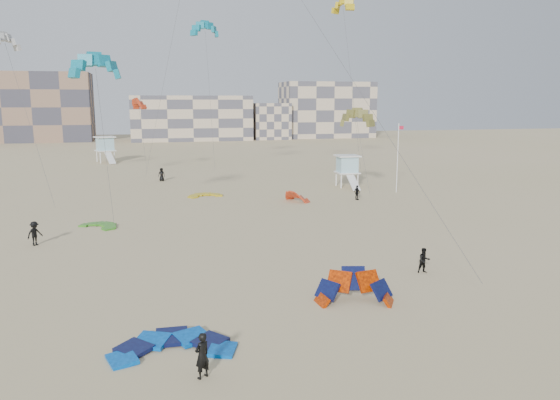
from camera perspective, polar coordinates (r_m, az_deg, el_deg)
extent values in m
plane|color=tan|center=(25.73, -7.66, -14.24)|extent=(320.00, 320.00, 0.00)
imported|color=black|center=(22.19, -8.14, -15.79)|extent=(0.81, 0.75, 1.86)
imported|color=black|center=(35.56, 14.82, -6.13)|extent=(0.83, 0.67, 1.59)
imported|color=black|center=(44.64, -24.26, -3.21)|extent=(1.34, 1.29, 1.83)
imported|color=black|center=(59.99, 8.06, 0.77)|extent=(0.68, 1.02, 1.61)
imported|color=black|center=(75.09, -12.27, 2.62)|extent=(0.98, 0.76, 1.79)
imported|color=black|center=(84.78, 7.73, 3.61)|extent=(0.82, 1.69, 1.75)
cylinder|color=#3F3F3F|center=(46.06, -17.84, 5.42)|extent=(0.99, 3.25, 12.22)
cylinder|color=#3F3F3F|center=(41.90, 6.05, 14.66)|extent=(6.32, 29.64, 25.74)
cylinder|color=#3F3F3F|center=(58.17, -24.75, 7.45)|extent=(4.97, 8.81, 15.38)
cylinder|color=#3F3F3F|center=(67.16, -12.23, 10.98)|extent=(4.70, 8.95, 21.40)
cylinder|color=#3F3F3F|center=(58.94, 8.67, 4.54)|extent=(0.26, 3.68, 7.67)
cylinder|color=#3F3F3F|center=(77.53, 7.56, 11.26)|extent=(3.66, 1.21, 22.08)
cylinder|color=#3F3F3F|center=(79.31, -7.32, 10.33)|extent=(0.48, 4.39, 19.54)
cylinder|color=#3F3F3F|center=(79.77, -14.14, 6.35)|extent=(0.77, 1.57, 9.12)
cube|color=white|center=(68.97, 7.02, 2.88)|extent=(2.84, 2.84, 0.14)
cube|color=#9AC6D2|center=(68.84, 7.04, 3.74)|extent=(2.33, 2.33, 1.94)
cube|color=white|center=(68.73, 7.06, 4.61)|extent=(2.94, 2.94, 0.16)
cube|color=white|center=(66.68, 7.80, 1.79)|extent=(1.10, 2.79, 1.61)
cube|color=white|center=(100.89, -17.78, 4.95)|extent=(3.89, 3.89, 0.15)
cube|color=#9AC6D2|center=(100.79, -17.82, 5.61)|extent=(3.19, 3.19, 2.20)
cube|color=white|center=(100.71, -17.86, 6.29)|extent=(4.02, 4.02, 0.18)
cube|color=white|center=(98.03, -17.86, 4.17)|extent=(2.02, 3.31, 1.82)
cylinder|color=white|center=(65.31, 12.18, 4.29)|extent=(0.10, 0.10, 8.10)
cube|color=red|center=(65.18, 12.54, 7.39)|extent=(0.61, 0.02, 0.40)
cube|color=#876851|center=(159.73, -24.09, 8.85)|extent=(28.00, 14.00, 18.00)
cube|color=#CAB494|center=(153.87, -9.31, 8.46)|extent=(32.00, 16.00, 12.00)
cube|color=#CAB494|center=(163.90, 4.87, 9.36)|extent=(26.00, 14.00, 16.00)
cube|color=#CAB494|center=(155.25, -1.04, 8.24)|extent=(10.00, 10.00, 10.00)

